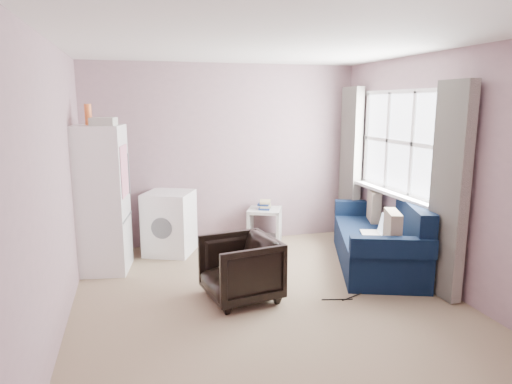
# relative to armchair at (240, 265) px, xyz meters

# --- Properties ---
(room) EXTENTS (3.84, 4.24, 2.54)m
(room) POSITION_rel_armchair_xyz_m (0.27, -0.08, 0.90)
(room) COLOR #927B60
(room) RESTS_ON ground
(armchair) EXTENTS (0.75, 0.79, 0.71)m
(armchair) POSITION_rel_armchair_xyz_m (0.00, 0.00, 0.00)
(armchair) COLOR black
(armchair) RESTS_ON ground
(fridge) EXTENTS (0.69, 0.68, 1.96)m
(fridge) POSITION_rel_armchair_xyz_m (-1.39, 1.22, 0.52)
(fridge) COLOR white
(fridge) RESTS_ON ground
(washing_machine) EXTENTS (0.77, 0.77, 0.82)m
(washing_machine) POSITION_rel_armchair_xyz_m (-0.57, 1.66, 0.08)
(washing_machine) COLOR white
(washing_machine) RESTS_ON ground
(side_table) EXTENTS (0.59, 0.59, 0.62)m
(side_table) POSITION_rel_armchair_xyz_m (0.77, 1.76, -0.07)
(side_table) COLOR #BCBCB8
(side_table) RESTS_ON ground
(sofa) EXTENTS (1.48, 2.11, 0.86)m
(sofa) POSITION_rel_armchair_xyz_m (1.90, 0.51, -0.04)
(sofa) COLOR black
(sofa) RESTS_ON ground
(window_dressing) EXTENTS (0.17, 2.62, 2.18)m
(window_dressing) POSITION_rel_armchair_xyz_m (2.04, 0.61, 0.75)
(window_dressing) COLOR white
(window_dressing) RESTS_ON ground
(floor_cables) EXTENTS (0.49, 0.13, 0.01)m
(floor_cables) POSITION_rel_armchair_xyz_m (1.03, -0.28, -0.35)
(floor_cables) COLOR black
(floor_cables) RESTS_ON ground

